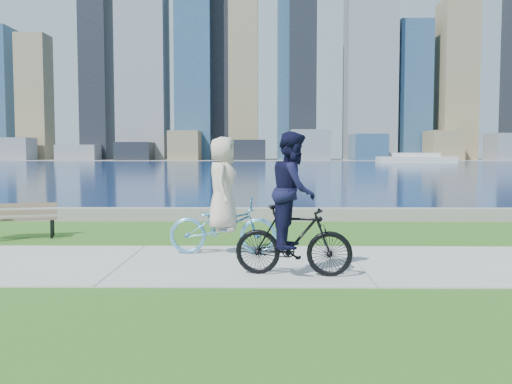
% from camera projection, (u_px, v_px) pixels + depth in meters
% --- Properties ---
extents(ground, '(320.00, 320.00, 0.00)m').
position_uv_depth(ground, '(124.00, 264.00, 9.78)').
color(ground, '#285817').
rests_on(ground, ground).
extents(concrete_path, '(80.00, 3.50, 0.02)m').
position_uv_depth(concrete_path, '(124.00, 263.00, 9.78)').
color(concrete_path, '#A0A19C').
rests_on(concrete_path, ground).
extents(seawall, '(90.00, 0.50, 0.35)m').
position_uv_depth(seawall, '(178.00, 214.00, 15.95)').
color(seawall, slate).
rests_on(seawall, ground).
extents(bay_water, '(320.00, 131.00, 0.01)m').
position_uv_depth(bay_water, '(246.00, 166.00, 81.60)').
color(bay_water, '#0C214F').
rests_on(bay_water, ground).
extents(far_shore, '(320.00, 30.00, 0.12)m').
position_uv_depth(far_shore, '(253.00, 160.00, 139.45)').
color(far_shore, gray).
rests_on(far_shore, ground).
extents(city_skyline, '(178.05, 23.08, 76.00)m').
position_uv_depth(city_skyline, '(261.00, 67.00, 137.14)').
color(city_skyline, olive).
rests_on(city_skyline, ground).
extents(ferry_far, '(13.38, 3.82, 1.82)m').
position_uv_depth(ferry_far, '(416.00, 159.00, 99.31)').
color(ferry_far, silver).
rests_on(ferry_far, ground).
extents(park_bench, '(1.56, 0.88, 0.77)m').
position_uv_depth(park_bench, '(22.00, 217.00, 12.69)').
color(park_bench, black).
rests_on(park_bench, ground).
extents(cyclist_woman, '(0.77, 2.03, 2.18)m').
position_uv_depth(cyclist_woman, '(223.00, 211.00, 10.58)').
color(cyclist_woman, '#55A2CE').
rests_on(cyclist_woman, ground).
extents(cyclist_man, '(0.80, 1.86, 2.20)m').
position_uv_depth(cyclist_man, '(293.00, 215.00, 8.69)').
color(cyclist_man, black).
rests_on(cyclist_man, ground).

